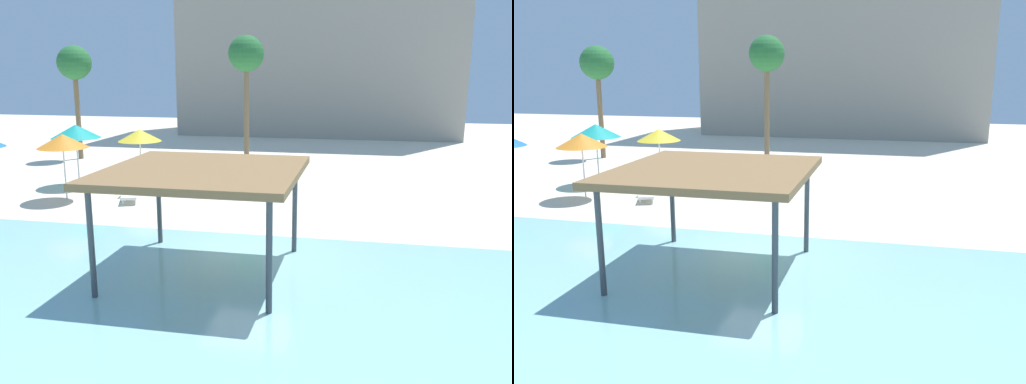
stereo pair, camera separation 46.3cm
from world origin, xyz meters
TOP-DOWN VIEW (x-y plane):
  - ground_plane at (0.00, 0.00)m, footprint 80.00×80.00m
  - lagoon_water at (0.00, -5.25)m, footprint 44.00×13.50m
  - shade_pavilion at (-0.78, -1.81)m, footprint 4.74×4.74m
  - beach_umbrella_teal_0 at (-9.37, 7.18)m, footprint 2.14×2.14m
  - beach_umbrella_yellow_2 at (-6.65, 7.78)m, footprint 1.90×1.90m
  - beach_umbrella_orange_3 at (-8.51, 4.66)m, footprint 1.97×1.97m
  - lounge_chair_2 at (-6.05, 5.21)m, footprint 1.26×1.98m
  - palm_tree_0 at (-13.09, 13.96)m, footprint 1.90×1.90m
  - palm_tree_1 at (-3.26, 14.19)m, footprint 1.90×1.90m

SIDE VIEW (x-z plane):
  - ground_plane at x=0.00m, z-range 0.00..0.00m
  - lagoon_water at x=0.00m, z-range 0.00..0.04m
  - lounge_chair_2 at x=-6.05m, z-range -0.04..0.70m
  - beach_umbrella_yellow_2 at x=-6.65m, z-range 0.99..3.51m
  - beach_umbrella_orange_3 at x=-8.51m, z-range 1.04..3.67m
  - beach_umbrella_teal_0 at x=-9.37m, z-range 1.07..3.80m
  - shade_pavilion at x=-0.78m, z-range 1.22..3.96m
  - palm_tree_0 at x=-13.09m, z-range 2.08..8.47m
  - palm_tree_1 at x=-3.26m, z-range 2.28..9.12m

